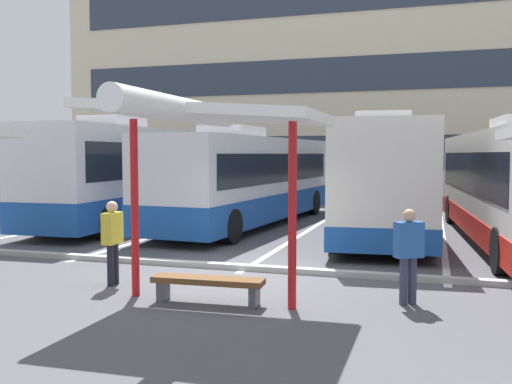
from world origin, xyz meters
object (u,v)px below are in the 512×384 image
coach_bus_2 (382,177)px  coach_bus_1 (249,181)px  waiting_shelter_1 (204,118)px  coach_bus_0 (133,175)px  bench_2 (208,284)px  waiting_passenger_1 (112,237)px  waiting_passenger_0 (409,250)px

coach_bus_2 → coach_bus_1: bearing=173.6°
coach_bus_2 → waiting_shelter_1: 10.34m
coach_bus_0 → waiting_shelter_1: coach_bus_0 is taller
bench_2 → coach_bus_0: bearing=125.3°
waiting_shelter_1 → waiting_passenger_1: (-2.27, 0.86, -2.19)m
coach_bus_0 → waiting_passenger_1: coach_bus_0 is taller
coach_bus_1 → waiting_passenger_1: bearing=-87.7°
waiting_passenger_0 → coach_bus_2: bearing=97.7°
waiting_shelter_1 → waiting_passenger_1: size_ratio=2.68×
bench_2 → waiting_passenger_1: (-2.27, 0.73, 0.60)m
waiting_shelter_1 → bench_2: 2.79m
coach_bus_1 → bench_2: (2.66, -10.43, -1.23)m
coach_bus_0 → coach_bus_2: size_ratio=0.95×
coach_bus_1 → bench_2: 10.84m
coach_bus_0 → coach_bus_1: size_ratio=0.95×
coach_bus_1 → waiting_passenger_0: coach_bus_1 is taller
coach_bus_1 → bench_2: size_ratio=6.10×
coach_bus_0 → coach_bus_1: 4.33m
waiting_shelter_1 → bench_2: bearing=90.0°
waiting_passenger_0 → waiting_passenger_1: size_ratio=0.99×
coach_bus_1 → coach_bus_2: (4.69, -0.52, 0.20)m
coach_bus_2 → waiting_passenger_1: bearing=-115.0°
coach_bus_2 → waiting_passenger_0: size_ratio=7.33×
coach_bus_1 → coach_bus_2: 4.72m
coach_bus_2 → waiting_passenger_0: (1.22, -8.95, -0.84)m
coach_bus_0 → waiting_shelter_1: (6.94, -9.94, 1.38)m
coach_bus_0 → waiting_shelter_1: 12.20m
coach_bus_2 → waiting_shelter_1: coach_bus_2 is taller
coach_bus_2 → waiting_passenger_1: 10.18m
coach_bus_2 → bench_2: 10.22m
coach_bus_1 → bench_2: bearing=-75.7°
coach_bus_2 → waiting_shelter_1: (-2.02, -10.05, 1.36)m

